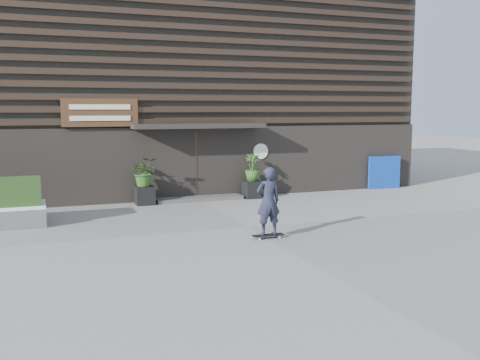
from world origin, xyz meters
name	(u,v)px	position (x,y,z in m)	size (l,w,h in m)	color
ground	(247,227)	(0.00, 0.00, 0.00)	(80.00, 80.00, 0.00)	gray
entrance_step	(199,198)	(0.00, 4.60, 0.06)	(3.00, 0.80, 0.12)	#454543
planter_pot_left	(145,195)	(-1.90, 4.40, 0.30)	(0.60, 0.60, 0.60)	black
bamboo_left	(144,172)	(-1.90, 4.40, 1.08)	(0.86, 0.75, 0.96)	#2D591E
planter_pot_right	(252,189)	(1.90, 4.40, 0.30)	(0.60, 0.60, 0.60)	black
bamboo_right	(252,167)	(1.90, 4.40, 1.08)	(0.54, 0.54, 0.96)	#2D591E
blue_tarp	(384,172)	(7.60, 4.70, 0.64)	(1.37, 0.12, 1.28)	#0C349D
building	(163,88)	(0.00, 9.96, 3.99)	(18.00, 11.00, 8.00)	black
skateboarder	(268,201)	(0.03, -1.34, 0.91)	(0.78, 0.40, 1.75)	black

